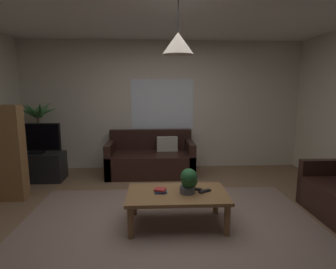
# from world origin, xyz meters

# --- Properties ---
(floor) EXTENTS (5.60, 4.85, 0.02)m
(floor) POSITION_xyz_m (0.00, 0.00, -0.01)
(floor) COLOR brown
(floor) RESTS_ON ground
(rug) EXTENTS (3.64, 2.67, 0.01)m
(rug) POSITION_xyz_m (0.00, -0.20, 0.00)
(rug) COLOR gray
(rug) RESTS_ON ground
(wall_back) EXTENTS (5.72, 0.06, 2.56)m
(wall_back) POSITION_xyz_m (0.00, 2.46, 1.28)
(wall_back) COLOR beige
(wall_back) RESTS_ON ground
(ceiling) EXTENTS (5.60, 4.85, 0.02)m
(ceiling) POSITION_xyz_m (0.00, 0.00, 2.57)
(ceiling) COLOR white
(window_pane) EXTENTS (1.25, 0.01, 0.99)m
(window_pane) POSITION_xyz_m (-0.01, 2.42, 1.31)
(window_pane) COLOR white
(couch_under_window) EXTENTS (1.62, 0.82, 0.82)m
(couch_under_window) POSITION_xyz_m (-0.24, 1.95, 0.28)
(couch_under_window) COLOR black
(couch_under_window) RESTS_ON ground
(coffee_table) EXTENTS (1.19, 0.69, 0.41)m
(coffee_table) POSITION_xyz_m (0.09, -0.05, 0.35)
(coffee_table) COLOR olive
(coffee_table) RESTS_ON ground
(book_on_table_0) EXTENTS (0.15, 0.10, 0.03)m
(book_on_table_0) POSITION_xyz_m (-0.11, -0.05, 0.42)
(book_on_table_0) COLOR #2D4C8C
(book_on_table_0) RESTS_ON coffee_table
(book_on_table_1) EXTENTS (0.15, 0.14, 0.03)m
(book_on_table_1) POSITION_xyz_m (-0.11, -0.04, 0.44)
(book_on_table_1) COLOR #B22D2D
(book_on_table_1) RESTS_ON coffee_table
(remote_on_table_0) EXTENTS (0.17, 0.10, 0.02)m
(remote_on_table_0) POSITION_xyz_m (0.32, 0.03, 0.42)
(remote_on_table_0) COLOR black
(remote_on_table_0) RESTS_ON coffee_table
(remote_on_table_1) EXTENTS (0.16, 0.12, 0.02)m
(remote_on_table_1) POSITION_xyz_m (0.43, -0.05, 0.42)
(remote_on_table_1) COLOR black
(remote_on_table_1) RESTS_ON coffee_table
(potted_plant_on_table) EXTENTS (0.21, 0.23, 0.31)m
(potted_plant_on_table) POSITION_xyz_m (0.23, -0.07, 0.56)
(potted_plant_on_table) COLOR #4C4C51
(potted_plant_on_table) RESTS_ON coffee_table
(tv_stand) EXTENTS (0.90, 0.44, 0.50)m
(tv_stand) POSITION_xyz_m (-2.25, 1.68, 0.25)
(tv_stand) COLOR black
(tv_stand) RESTS_ON ground
(tv) EXTENTS (0.86, 0.16, 0.54)m
(tv) POSITION_xyz_m (-2.25, 1.65, 0.78)
(tv) COLOR black
(tv) RESTS_ON tv_stand
(potted_palm_corner) EXTENTS (0.77, 0.82, 1.45)m
(potted_palm_corner) POSITION_xyz_m (-2.38, 2.12, 0.68)
(potted_palm_corner) COLOR beige
(potted_palm_corner) RESTS_ON ground
(pendant_lamp) EXTENTS (0.35, 0.35, 0.57)m
(pendant_lamp) POSITION_xyz_m (0.09, -0.05, 2.12)
(pendant_lamp) COLOR black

